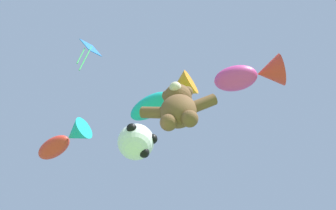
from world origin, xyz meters
name	(u,v)px	position (x,y,z in m)	size (l,w,h in m)	color
teddy_bear_kite	(178,107)	(0.16, 7.33, 9.83)	(1.87, 0.82, 1.90)	brown
soccer_ball_kite	(136,142)	(-0.72, 7.26, 8.32)	(0.82, 0.82, 0.75)	white
fish_kite_magenta	(252,75)	(2.27, 7.57, 11.55)	(1.88, 0.91, 0.90)	#E53F9E
fish_kite_teal	(165,97)	(-0.33, 8.11, 12.42)	(2.35, 1.52, 0.83)	#19ADB2
fish_kite_crimson	(65,140)	(-3.51, 8.55, 11.59)	(1.88, 1.30, 0.74)	red
diamond_kite	(89,50)	(-2.48, 6.41, 13.40)	(0.57, 0.73, 2.74)	blue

